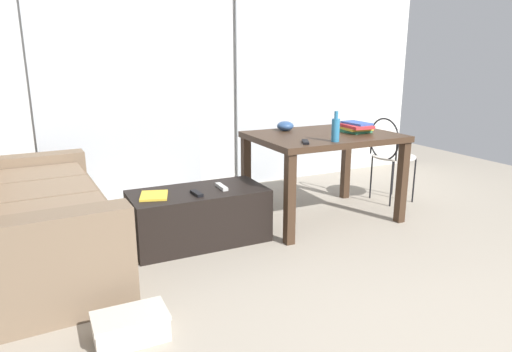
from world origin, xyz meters
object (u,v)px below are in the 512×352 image
wire_chair (389,150)px  magazine (154,196)px  coffee_table (199,216)px  craft_table (323,146)px  tv_remote_on_table (305,142)px  bottle_near (336,129)px  tv_remote_primary (222,187)px  book_stack (356,127)px  shoebox (131,326)px  couch (34,221)px  tv_remote_secondary (197,193)px  bowl (285,126)px

wire_chair → magazine: 2.36m
coffee_table → craft_table: bearing=2.3°
craft_table → tv_remote_on_table: (-0.37, -0.30, 0.11)m
bottle_near → tv_remote_primary: 0.99m
book_stack → tv_remote_primary: book_stack is taller
craft_table → shoebox: 2.27m
couch → tv_remote_secondary: bearing=-11.5°
craft_table → book_stack: 0.33m
wire_chair → bowl: (-1.06, 0.18, 0.28)m
coffee_table → craft_table: (1.16, 0.05, 0.45)m
wire_chair → tv_remote_primary: wire_chair is taller
wire_chair → bottle_near: 1.14m
couch → magazine: (0.80, -0.13, 0.11)m
wire_chair → bottle_near: bearing=-154.7°
tv_remote_on_table → tv_remote_primary: 0.73m
bowl → shoebox: 2.30m
shoebox → bottle_near: bearing=23.3°
bowl → shoebox: size_ratio=0.40×
bowl → tv_remote_on_table: (-0.16, -0.59, -0.03)m
coffee_table → tv_remote_primary: 0.29m
bowl → book_stack: (0.51, -0.35, 0.00)m
coffee_table → bowl: size_ratio=6.88×
craft_table → bottle_near: size_ratio=5.10×
craft_table → tv_remote_secondary: craft_table is taller
couch → coffee_table: (1.14, -0.12, -0.10)m
coffee_table → magazine: 0.40m
bottle_near → tv_remote_primary: bottle_near is taller
tv_remote_on_table → coffee_table: bearing=-171.0°
tv_remote_secondary → coffee_table: bearing=61.9°
wire_chair → magazine: wire_chair is taller
bowl → shoebox: bearing=-140.1°
wire_chair → bottle_near: size_ratio=3.53×
couch → tv_remote_secondary: (1.09, -0.22, 0.12)m
tv_remote_on_table → shoebox: size_ratio=0.41×
shoebox → book_stack: bearing=25.6°
tv_remote_on_table → magazine: 1.20m
couch → shoebox: bearing=-71.0°
wire_chair → tv_remote_secondary: size_ratio=5.67×
couch → magazine: 0.82m
magazine → tv_remote_on_table: bearing=4.9°
tv_remote_on_table → tv_remote_secondary: bearing=-163.4°
bowl → coffee_table: bearing=-160.3°
craft_table → tv_remote_primary: (-0.98, -0.07, -0.23)m
couch → shoebox: 1.27m
couch → tv_remote_on_table: bearing=-11.0°
tv_remote_secondary → magazine: bearing=158.4°
tv_remote_secondary → shoebox: size_ratio=0.40×
coffee_table → book_stack: bearing=-0.6°
bottle_near → tv_remote_primary: (-0.84, 0.28, -0.43)m
bottle_near → magazine: bearing=167.9°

